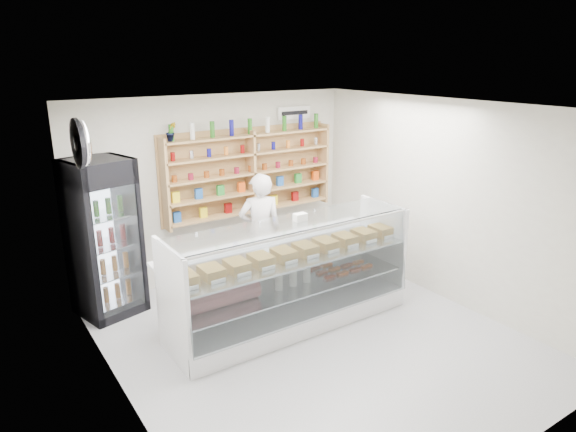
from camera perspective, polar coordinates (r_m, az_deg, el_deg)
room at (r=5.90m, az=3.07°, el=-1.71°), size 5.00×5.00×5.00m
display_counter at (r=6.67m, az=0.21°, el=-8.88°), size 3.20×0.96×1.39m
shop_worker at (r=7.53m, az=-3.10°, el=-1.70°), size 0.73×0.59×1.74m
drinks_cooler at (r=7.12m, az=-19.81°, el=-2.30°), size 0.91×0.90×2.10m
wall_shelving at (r=8.00m, az=-4.14°, el=4.81°), size 2.84×0.28×1.33m
potted_plant at (r=7.34m, az=-12.86°, el=9.12°), size 0.15×0.13×0.27m
security_mirror at (r=5.84m, az=-21.86°, el=7.50°), size 0.15×0.50×0.50m
wall_sign at (r=8.45m, az=0.68°, el=11.40°), size 0.62×0.03×0.20m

